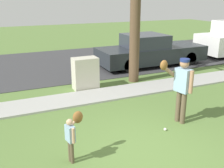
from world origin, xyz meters
name	(u,v)px	position (x,y,z in m)	size (l,w,h in m)	color
ground_plane	(87,99)	(0.00, 3.50, 0.00)	(48.00, 48.00, 0.00)	#567538
sidewalk_strip	(86,97)	(0.00, 3.60, 0.03)	(36.00, 1.20, 0.06)	#A3A39E
road_surface	(53,64)	(0.00, 8.60, 0.01)	(36.00, 6.80, 0.02)	#38383A
person_adult	(181,84)	(1.65, 0.93, 1.07)	(0.77, 0.60, 1.72)	brown
person_child	(73,131)	(-1.37, 0.40, 0.65)	(0.43, 0.44, 1.00)	brown
baseball	(165,129)	(1.05, 0.67, 0.04)	(0.07, 0.07, 0.07)	white
utility_cabinet	(85,74)	(0.29, 4.51, 0.57)	(0.88, 0.53, 1.14)	beige
street_tree_near	(136,6)	(2.31, 4.61, 2.83)	(1.85, 1.88, 5.33)	brown
parked_pickup_dark	(150,51)	(4.25, 6.57, 0.67)	(5.20, 1.95, 1.48)	#23282D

